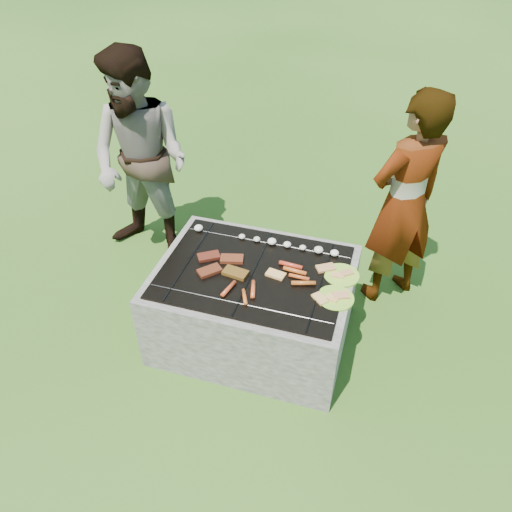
{
  "coord_description": "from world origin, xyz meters",
  "views": [
    {
      "loc": [
        0.74,
        -2.39,
        2.75
      ],
      "look_at": [
        0.0,
        0.05,
        0.7
      ],
      "focal_mm": 35.0,
      "sensor_mm": 36.0,
      "label": 1
    }
  ],
  "objects_px": {
    "fire_pit": "(254,307)",
    "cook": "(404,204)",
    "bystander": "(141,162)",
    "plate_near": "(336,298)",
    "plate_far": "(341,275)"
  },
  "relations": [
    {
      "from": "fire_pit",
      "to": "cook",
      "type": "xyz_separation_m",
      "value": [
        0.88,
        0.76,
        0.55
      ]
    },
    {
      "from": "fire_pit",
      "to": "bystander",
      "type": "bearing_deg",
      "value": 147.93
    },
    {
      "from": "bystander",
      "to": "fire_pit",
      "type": "bearing_deg",
      "value": -23.57
    },
    {
      "from": "fire_pit",
      "to": "plate_near",
      "type": "bearing_deg",
      "value": -9.61
    },
    {
      "from": "cook",
      "to": "plate_far",
      "type": "bearing_deg",
      "value": 21.06
    },
    {
      "from": "plate_far",
      "to": "cook",
      "type": "distance_m",
      "value": 0.74
    },
    {
      "from": "fire_pit",
      "to": "plate_near",
      "type": "distance_m",
      "value": 0.66
    },
    {
      "from": "cook",
      "to": "bystander",
      "type": "xyz_separation_m",
      "value": [
        -2.03,
        -0.04,
        0.04
      ]
    },
    {
      "from": "fire_pit",
      "to": "plate_far",
      "type": "height_order",
      "value": "plate_far"
    },
    {
      "from": "cook",
      "to": "fire_pit",
      "type": "bearing_deg",
      "value": -1.35
    },
    {
      "from": "plate_far",
      "to": "bystander",
      "type": "xyz_separation_m",
      "value": [
        -1.71,
        0.59,
        0.26
      ]
    },
    {
      "from": "plate_near",
      "to": "bystander",
      "type": "relative_size",
      "value": 0.16
    },
    {
      "from": "cook",
      "to": "bystander",
      "type": "bearing_deg",
      "value": -41.16
    },
    {
      "from": "plate_far",
      "to": "cook",
      "type": "xyz_separation_m",
      "value": [
        0.32,
        0.63,
        0.22
      ]
    },
    {
      "from": "plate_far",
      "to": "bystander",
      "type": "distance_m",
      "value": 1.83
    }
  ]
}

